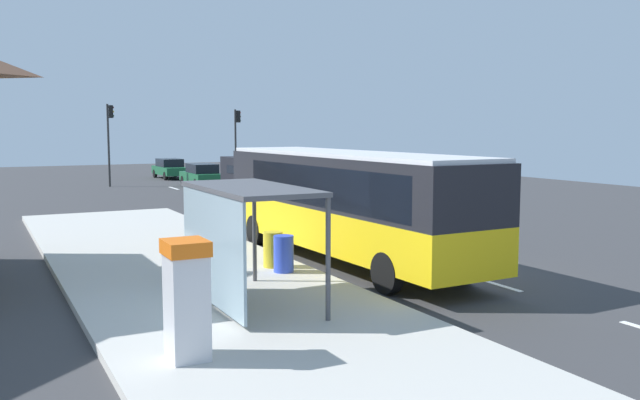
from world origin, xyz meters
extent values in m
cube|color=#38383A|center=(0.00, 14.00, -0.02)|extent=(56.00, 92.00, 0.04)
cube|color=beige|center=(-6.40, 2.00, 0.09)|extent=(6.20, 30.00, 0.18)
cube|color=silver|center=(0.25, -1.00, 0.01)|extent=(0.16, 2.20, 0.01)
cube|color=silver|center=(0.25, 4.00, 0.01)|extent=(0.16, 2.20, 0.01)
cube|color=silver|center=(0.25, 9.00, 0.01)|extent=(0.16, 2.20, 0.01)
cube|color=silver|center=(0.25, 14.00, 0.01)|extent=(0.16, 2.20, 0.01)
cube|color=silver|center=(0.25, 19.00, 0.01)|extent=(0.16, 2.20, 0.01)
cube|color=silver|center=(0.25, 24.00, 0.01)|extent=(0.16, 2.20, 0.01)
cube|color=silver|center=(0.25, 29.00, 0.01)|extent=(0.16, 2.20, 0.01)
cube|color=yellow|center=(-1.70, 2.95, 1.07)|extent=(2.87, 11.08, 1.15)
cube|color=black|center=(-1.70, 2.95, 2.38)|extent=(2.87, 11.08, 1.45)
cube|color=silver|center=(-1.70, 2.95, 3.15)|extent=(2.73, 10.85, 0.12)
cube|color=black|center=(-1.88, 8.40, 2.30)|extent=(2.30, 0.20, 1.22)
cube|color=black|center=(-2.89, 2.41, 2.30)|extent=(0.37, 8.58, 1.10)
cylinder|color=black|center=(-2.96, 6.81, 0.50)|extent=(0.31, 1.01, 1.00)
cylinder|color=black|center=(-0.70, 6.89, 0.50)|extent=(0.31, 1.01, 1.00)
cylinder|color=black|center=(-2.71, -0.78, 0.50)|extent=(0.31, 1.01, 1.00)
cylinder|color=black|center=(-0.45, -0.71, 0.50)|extent=(0.31, 1.01, 1.00)
cube|color=black|center=(2.20, 19.78, 1.32)|extent=(2.10, 5.24, 1.96)
cube|color=black|center=(2.20, 19.78, 1.66)|extent=(2.10, 3.16, 0.44)
cylinder|color=black|center=(3.14, 17.80, 0.34)|extent=(0.23, 0.68, 0.68)
cylinder|color=black|center=(1.34, 17.77, 0.34)|extent=(0.23, 0.68, 0.68)
cylinder|color=black|center=(3.06, 21.80, 0.34)|extent=(0.23, 0.68, 0.68)
cylinder|color=black|center=(1.26, 21.77, 0.34)|extent=(0.23, 0.68, 0.68)
cube|color=#195933|center=(2.30, 29.64, 0.62)|extent=(1.81, 4.40, 0.60)
cube|color=black|center=(2.30, 29.44, 1.22)|extent=(1.59, 2.38, 0.60)
cylinder|color=black|center=(1.48, 31.14, 0.32)|extent=(0.20, 0.64, 0.64)
cylinder|color=black|center=(3.12, 31.14, 0.32)|extent=(0.20, 0.64, 0.64)
cylinder|color=black|center=(1.48, 28.14, 0.32)|extent=(0.20, 0.64, 0.64)
cylinder|color=black|center=(3.12, 28.14, 0.32)|extent=(0.20, 0.64, 0.64)
cube|color=#195933|center=(2.30, 37.53, 0.62)|extent=(1.89, 4.44, 0.60)
cube|color=black|center=(2.30, 37.73, 1.22)|extent=(1.63, 2.41, 0.60)
cylinder|color=black|center=(3.15, 36.05, 0.32)|extent=(0.21, 0.64, 0.64)
cylinder|color=black|center=(1.51, 36.01, 0.32)|extent=(0.21, 0.64, 0.64)
cylinder|color=black|center=(3.09, 39.05, 0.32)|extent=(0.21, 0.64, 0.64)
cylinder|color=black|center=(1.45, 39.01, 0.32)|extent=(0.21, 0.64, 0.64)
cube|color=silver|center=(-8.29, -3.49, 1.03)|extent=(0.60, 0.70, 1.70)
cube|color=orange|center=(-8.29, -3.49, 2.00)|extent=(0.66, 0.76, 0.24)
cube|color=black|center=(-7.98, -3.49, 1.30)|extent=(0.03, 0.36, 0.44)
cylinder|color=blue|center=(-4.20, 1.81, 0.66)|extent=(0.52, 0.52, 0.95)
cylinder|color=yellow|center=(-4.20, 2.51, 0.66)|extent=(0.52, 0.52, 0.95)
cylinder|color=#2D2D2D|center=(5.40, 31.42, 2.60)|extent=(0.14, 0.14, 5.19)
cube|color=black|center=(5.62, 31.42, 4.69)|extent=(0.24, 0.28, 0.84)
sphere|color=red|center=(5.74, 31.42, 4.97)|extent=(0.16, 0.16, 0.16)
sphere|color=#3C2C03|center=(5.74, 31.42, 4.69)|extent=(0.16, 0.16, 0.16)
sphere|color=black|center=(5.74, 31.42, 4.41)|extent=(0.16, 0.16, 0.16)
cylinder|color=#2D2D2D|center=(-3.20, 32.22, 2.73)|extent=(0.14, 0.14, 5.46)
cube|color=black|center=(-2.98, 32.22, 4.96)|extent=(0.24, 0.28, 0.84)
sphere|color=#360606|center=(-2.86, 32.22, 5.24)|extent=(0.16, 0.16, 0.16)
sphere|color=#F2B20C|center=(-2.86, 32.22, 4.96)|extent=(0.16, 0.16, 0.16)
sphere|color=black|center=(-2.86, 32.22, 4.68)|extent=(0.16, 0.16, 0.16)
cube|color=#4C4C51|center=(-6.10, -0.72, 2.63)|extent=(1.80, 4.00, 0.10)
cube|color=#8CA5B2|center=(-6.95, -0.72, 1.43)|extent=(0.06, 3.80, 2.30)
cylinder|color=#4C4C51|center=(-5.25, -2.62, 1.40)|extent=(0.10, 0.10, 2.44)
cylinder|color=#4C4C51|center=(-5.25, 1.18, 1.40)|extent=(0.10, 0.10, 2.44)
camera|label=1|loc=(-11.22, -13.84, 3.89)|focal=37.76mm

